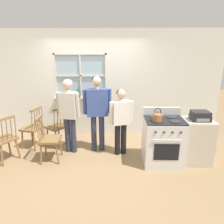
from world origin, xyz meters
TOP-DOWN VIEW (x-y plane):
  - ground_plane at (0.00, 0.00)m, footprint 16.00×16.00m
  - wall_back at (0.02, 1.40)m, footprint 6.40×0.16m
  - chair_by_window at (-1.37, 0.59)m, footprint 0.49×0.51m
  - chair_near_wall at (-0.79, -0.01)m, footprint 0.43×0.45m
  - chair_center_cluster at (-1.69, -0.04)m, footprint 0.56×0.57m
  - chair_near_stove at (-0.83, 0.68)m, footprint 0.57×0.57m
  - person_elderly_left at (-0.44, 0.36)m, footprint 0.52×0.27m
  - person_teen_center at (0.16, 0.44)m, footprint 0.62×0.28m
  - person_adult_right at (0.66, 0.29)m, footprint 0.52×0.31m
  - stove at (1.49, -0.05)m, footprint 0.75×0.68m
  - kettle at (1.32, -0.19)m, footprint 0.21×0.17m
  - potted_plant at (-0.41, 1.31)m, footprint 0.13×0.13m
  - side_counter at (2.17, -0.01)m, footprint 0.55×0.50m
  - stereo at (2.17, -0.03)m, footprint 0.34×0.29m

SIDE VIEW (x-z plane):
  - ground_plane at x=0.00m, z-range 0.00..0.00m
  - side_counter at x=2.17m, z-range 0.00..0.90m
  - chair_by_window at x=-1.37m, z-range -0.02..0.94m
  - chair_near_wall at x=-0.79m, z-range -0.02..0.94m
  - chair_center_cluster at x=-1.69m, z-range -0.02..0.94m
  - chair_near_stove at x=-0.83m, z-range -0.02..0.94m
  - stove at x=1.49m, z-range -0.07..1.01m
  - person_adult_right at x=0.66m, z-range 0.14..1.58m
  - person_elderly_left at x=-0.44m, z-range 0.16..1.79m
  - stereo at x=2.17m, z-range 0.90..1.08m
  - person_teen_center at x=0.16m, z-range 0.18..1.86m
  - kettle at x=1.32m, z-range 0.90..1.15m
  - potted_plant at x=-0.41m, z-range 0.99..1.26m
  - wall_back at x=0.02m, z-range -0.02..2.68m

